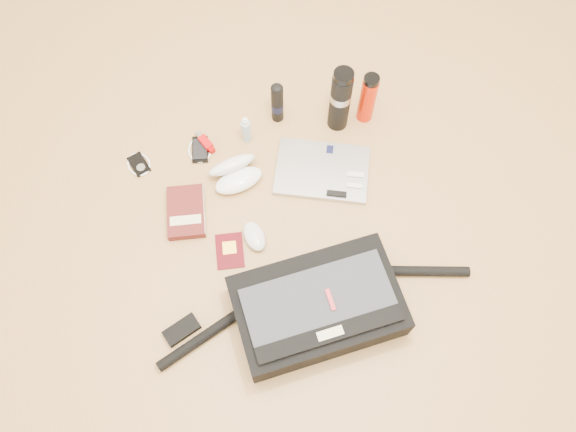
# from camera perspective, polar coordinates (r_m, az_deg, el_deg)

# --- Properties ---
(ground) EXTENTS (4.00, 4.00, 0.00)m
(ground) POSITION_cam_1_polar(r_m,az_deg,el_deg) (1.95, -0.31, -2.21)
(ground) COLOR #AF8149
(ground) RESTS_ON ground
(messenger_bag) EXTENTS (1.07, 0.35, 0.15)m
(messenger_bag) POSITION_cam_1_polar(r_m,az_deg,el_deg) (1.81, 2.93, -9.20)
(messenger_bag) COLOR black
(messenger_bag) RESTS_ON ground
(laptop) EXTENTS (0.40, 0.34, 0.03)m
(laptop) POSITION_cam_1_polar(r_m,az_deg,el_deg) (2.06, 3.51, 4.60)
(laptop) COLOR #A1A1A4
(laptop) RESTS_ON ground
(book) EXTENTS (0.16, 0.21, 0.04)m
(book) POSITION_cam_1_polar(r_m,az_deg,el_deg) (2.00, -10.28, 0.40)
(book) COLOR #4E1614
(book) RESTS_ON ground
(passport) EXTENTS (0.11, 0.14, 0.01)m
(passport) POSITION_cam_1_polar(r_m,az_deg,el_deg) (1.94, -5.94, -3.52)
(passport) COLOR #49040B
(passport) RESTS_ON ground
(mouse) EXTENTS (0.09, 0.13, 0.04)m
(mouse) POSITION_cam_1_polar(r_m,az_deg,el_deg) (1.94, -3.43, -2.07)
(mouse) COLOR silver
(mouse) RESTS_ON ground
(sunglasses_case) EXTENTS (0.21, 0.18, 0.10)m
(sunglasses_case) POSITION_cam_1_polar(r_m,az_deg,el_deg) (2.03, -5.37, 4.38)
(sunglasses_case) COLOR white
(sunglasses_case) RESTS_ON ground
(ipod) EXTENTS (0.10, 0.11, 0.01)m
(ipod) POSITION_cam_1_polar(r_m,az_deg,el_deg) (2.15, -14.91, 5.09)
(ipod) COLOR black
(ipod) RESTS_ON ground
(phone) EXTENTS (0.10, 0.12, 0.01)m
(phone) POSITION_cam_1_polar(r_m,az_deg,el_deg) (2.13, -8.91, 6.69)
(phone) COLOR black
(phone) RESTS_ON ground
(inhaler) EXTENTS (0.06, 0.11, 0.03)m
(inhaler) POSITION_cam_1_polar(r_m,az_deg,el_deg) (2.14, -8.42, 7.44)
(inhaler) COLOR #B30A0B
(inhaler) RESTS_ON ground
(spray_bottle) EXTENTS (0.04, 0.04, 0.13)m
(spray_bottle) POSITION_cam_1_polar(r_m,az_deg,el_deg) (2.09, -4.27, 8.68)
(spray_bottle) COLOR #92B3CC
(spray_bottle) RESTS_ON ground
(aerosol_can) EXTENTS (0.05, 0.05, 0.19)m
(aerosol_can) POSITION_cam_1_polar(r_m,az_deg,el_deg) (2.11, -1.10, 11.44)
(aerosol_can) COLOR black
(aerosol_can) RESTS_ON ground
(thermos_black) EXTENTS (0.10, 0.10, 0.29)m
(thermos_black) POSITION_cam_1_polar(r_m,az_deg,el_deg) (2.06, 5.33, 11.70)
(thermos_black) COLOR black
(thermos_black) RESTS_ON ground
(thermos_red) EXTENTS (0.07, 0.07, 0.23)m
(thermos_red) POSITION_cam_1_polar(r_m,az_deg,el_deg) (2.12, 8.10, 11.76)
(thermos_red) COLOR red
(thermos_red) RESTS_ON ground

